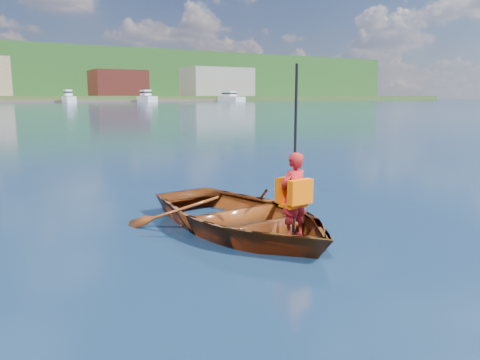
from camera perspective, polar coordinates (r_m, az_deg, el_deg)
The scene contains 4 objects.
ground at distance 6.04m, azimuth -4.64°, elevation -7.60°, with size 600.00×600.00×0.00m.
rowboat at distance 6.49m, azimuth 0.08°, elevation -4.45°, with size 2.78×3.64×0.70m.
child_paddler at distance 5.80m, azimuth 6.56°, elevation -1.71°, with size 0.41×0.37×2.13m.
marina_yachts at distance 148.92m, azimuth -26.10°, elevation 8.97°, with size 145.59×13.74×4.39m.
Camera 1 is at (-2.44, -5.21, 1.84)m, focal length 35.00 mm.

